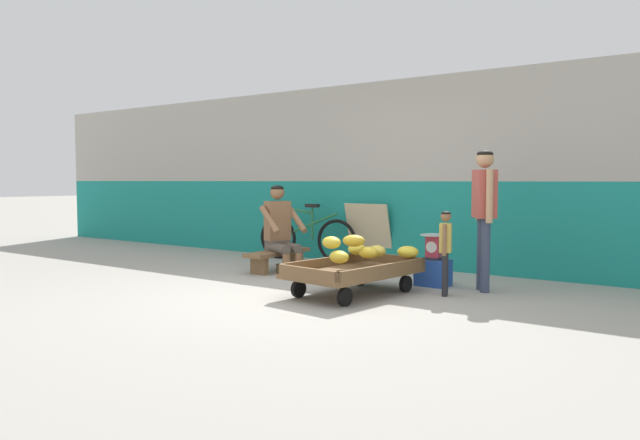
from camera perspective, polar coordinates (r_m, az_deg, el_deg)
name	(u,v)px	position (r m, az deg, el deg)	size (l,w,h in m)	color
ground_plane	(291,297)	(6.32, -2.73, -7.26)	(80.00, 80.00, 0.00)	#A39E93
back_wall	(417,174)	(8.57, 9.05, 4.32)	(16.00, 0.30, 2.60)	#19847A
banana_cart	(353,272)	(6.43, 3.15, -4.90)	(1.01, 1.53, 0.36)	brown
banana_pile	(363,249)	(6.59, 4.01, -2.75)	(0.85, 1.04, 0.26)	gold
low_bench	(278,256)	(8.15, -3.99, -3.37)	(0.34, 1.11, 0.27)	brown
vendor_seated	(281,229)	(8.03, -3.71, -0.83)	(0.74, 0.62, 1.14)	brown
plastic_crate	(433,273)	(7.09, 10.56, -4.89)	(0.36, 0.28, 0.30)	#234CA8
weighing_scale	(433,246)	(7.05, 10.58, -2.45)	(0.30, 0.30, 0.29)	#28282D
bicycle_near_left	(306,237)	(9.12, -1.29, -1.63)	(1.65, 0.48, 0.86)	black
sign_board	(369,234)	(8.76, 4.63, -1.32)	(0.70, 0.25, 0.88)	#C6B289
customer_adult	(484,204)	(6.80, 15.14, 1.47)	(0.35, 0.41, 1.53)	#38425B
customer_child	(446,244)	(6.46, 11.69, -2.18)	(0.17, 0.27, 0.89)	#232328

